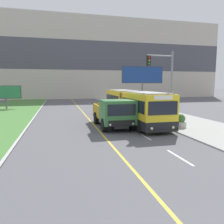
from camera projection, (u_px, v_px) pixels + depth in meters
apartment_block_background at (69, 59)px, 55.13m from camera, size 80.00×8.04×19.88m
city_bus at (133, 106)px, 20.99m from camera, size 2.64×12.65×2.94m
dump_truck at (115, 114)px, 17.64m from camera, size 2.58×6.15×2.38m
traffic_light_mast at (165, 80)px, 17.63m from camera, size 2.28×0.32×6.22m
billboard_large at (143, 76)px, 33.02m from camera, size 6.49×0.24×6.24m
billboard_small at (6, 93)px, 31.41m from camera, size 4.23×0.24×3.36m
planter_round_near at (181, 121)px, 17.84m from camera, size 0.94×0.94×1.08m
planter_round_second at (158, 113)px, 22.47m from camera, size 1.01×1.01×1.15m
planter_round_third at (141, 109)px, 27.06m from camera, size 0.94×0.94×1.06m
planter_round_far at (128, 105)px, 31.60m from camera, size 0.99×0.99×1.09m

